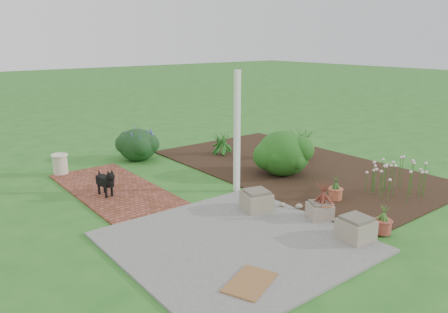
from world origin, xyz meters
TOP-DOWN VIEW (x-y plane):
  - ground at (0.00, 0.00)m, footprint 80.00×80.00m
  - concrete_patio at (-1.25, -1.75)m, footprint 3.50×3.50m
  - brick_path at (-1.70, 1.75)m, footprint 1.60×3.50m
  - garden_bed at (2.50, 0.50)m, footprint 4.00×7.00m
  - veranda_post at (0.30, 0.10)m, footprint 0.10×0.10m
  - stone_trough_near at (0.28, -2.85)m, footprint 0.51×0.51m
  - stone_trough_mid at (0.48, -1.96)m, footprint 0.51×0.51m
  - stone_trough_far at (-0.12, -0.98)m, footprint 0.58×0.58m
  - coir_doormat at (-1.88, -2.80)m, footprint 0.88×0.74m
  - black_dog at (-2.00, 1.40)m, footprint 0.22×0.62m
  - cream_ceramic_urn at (-2.23, 3.48)m, footprint 0.39×0.39m
  - evergreen_shrub at (1.86, 0.29)m, footprint 1.28×1.28m
  - agapanthus_clump_back at (3.24, 1.03)m, footprint 1.16×1.16m
  - agapanthus_clump_front at (1.84, 2.59)m, footprint 1.01×1.01m
  - pink_flower_patch at (2.64, -2.11)m, footprint 1.18×1.18m
  - terracotta_pot_bronze at (0.52, -1.99)m, footprint 0.44×0.44m
  - terracotta_pot_small_left at (1.48, -1.52)m, footprint 0.27×0.27m
  - terracotta_pot_small_right at (0.83, -2.98)m, footprint 0.35×0.35m
  - purple_flowering_bush at (-0.19, 3.56)m, footprint 1.31×1.31m

SIDE VIEW (x-z plane):
  - ground at x=0.00m, z-range 0.00..0.00m
  - garden_bed at x=2.50m, z-range 0.00..0.03m
  - concrete_patio at x=-1.25m, z-range 0.00..0.04m
  - brick_path at x=-1.70m, z-range 0.00..0.04m
  - coir_doormat at x=-1.88m, z-range 0.04..0.06m
  - terracotta_pot_small_left at x=1.48m, z-range 0.03..0.25m
  - terracotta_pot_small_right at x=0.83m, z-range 0.03..0.26m
  - stone_trough_mid at x=0.48m, z-range 0.04..0.30m
  - terracotta_pot_bronze at x=0.52m, z-range 0.03..0.32m
  - stone_trough_near at x=0.28m, z-range 0.04..0.36m
  - stone_trough_far at x=-0.12m, z-range 0.04..0.36m
  - cream_ceramic_urn at x=-2.23m, z-range 0.04..0.49m
  - black_dog at x=-2.00m, z-range 0.09..0.62m
  - pink_flower_patch at x=2.64m, z-range 0.03..0.75m
  - agapanthus_clump_front at x=1.84m, z-range 0.03..0.76m
  - purple_flowering_bush at x=-0.19m, z-range 0.00..0.85m
  - agapanthus_clump_back at x=3.24m, z-range 0.03..0.96m
  - evergreen_shrub at x=1.86m, z-range 0.03..1.07m
  - veranda_post at x=0.30m, z-range 0.00..2.50m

